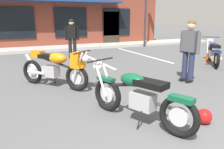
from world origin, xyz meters
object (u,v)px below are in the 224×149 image
object	(u,v)px
person_in_shorts_foreground	(190,47)
person_in_black_shirt	(72,36)
motorcycle_silver_naked	(213,52)
motorcycle_foreground_classic	(138,96)
traffic_cone	(209,54)
helmet_on_pavement	(204,116)
motorcycle_red_sportbike	(57,67)

from	to	relation	value
person_in_shorts_foreground	person_in_black_shirt	bearing A→B (deg)	110.87
motorcycle_silver_naked	person_in_black_shirt	world-z (taller)	person_in_black_shirt
motorcycle_foreground_classic	traffic_cone	size ratio (longest dim) A/B	3.76
motorcycle_silver_naked	traffic_cone	world-z (taller)	motorcycle_silver_naked
helmet_on_pavement	traffic_cone	world-z (taller)	traffic_cone
motorcycle_foreground_classic	person_in_shorts_foreground	distance (m)	3.02
person_in_black_shirt	motorcycle_silver_naked	bearing A→B (deg)	-38.83
motorcycle_red_sportbike	traffic_cone	distance (m)	6.58
motorcycle_silver_naked	person_in_black_shirt	distance (m)	5.73
motorcycle_foreground_classic	person_in_black_shirt	world-z (taller)	person_in_black_shirt
helmet_on_pavement	motorcycle_silver_naked	bearing A→B (deg)	40.25
helmet_on_pavement	person_in_shorts_foreground	bearing A→B (deg)	53.05
motorcycle_foreground_classic	person_in_shorts_foreground	size ratio (longest dim) A/B	1.19
person_in_black_shirt	person_in_shorts_foreground	bearing A→B (deg)	-69.13
motorcycle_foreground_classic	traffic_cone	xyz separation A→B (m)	(5.63, 3.63, -0.20)
motorcycle_silver_naked	helmet_on_pavement	size ratio (longest dim) A/B	6.78
person_in_black_shirt	traffic_cone	bearing A→B (deg)	-30.21
motorcycle_foreground_classic	traffic_cone	bearing A→B (deg)	32.77
person_in_shorts_foreground	helmet_on_pavement	size ratio (longest dim) A/B	6.44
motorcycle_red_sportbike	motorcycle_silver_naked	xyz separation A→B (m)	(5.93, 0.45, -0.07)
motorcycle_red_sportbike	helmet_on_pavement	distance (m)	3.56
person_in_black_shirt	traffic_cone	xyz separation A→B (m)	(4.99, -2.91, -0.69)
motorcycle_foreground_classic	motorcycle_red_sportbike	xyz separation A→B (m)	(-0.84, 2.51, 0.07)
person_in_black_shirt	helmet_on_pavement	bearing A→B (deg)	-87.35
motorcycle_foreground_classic	person_in_black_shirt	size ratio (longest dim) A/B	1.19
motorcycle_silver_naked	motorcycle_foreground_classic	bearing A→B (deg)	-149.88
helmet_on_pavement	traffic_cone	distance (m)	6.25
traffic_cone	motorcycle_red_sportbike	bearing A→B (deg)	-170.19
helmet_on_pavement	motorcycle_foreground_classic	bearing A→B (deg)	151.03
motorcycle_foreground_classic	helmet_on_pavement	bearing A→B (deg)	-28.97
motorcycle_silver_naked	person_in_shorts_foreground	distance (m)	2.95
motorcycle_foreground_classic	motorcycle_silver_naked	bearing A→B (deg)	30.12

